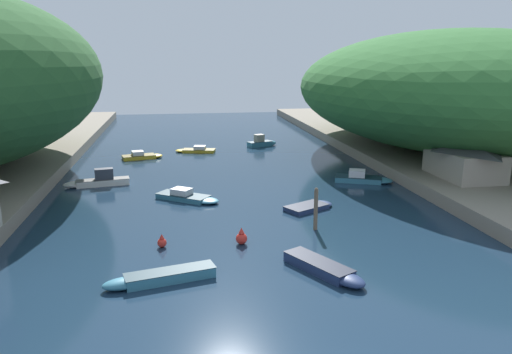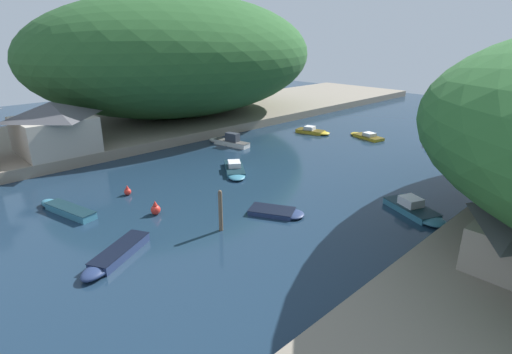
% 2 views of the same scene
% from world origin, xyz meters
% --- Properties ---
extents(water_surface, '(130.00, 130.00, 0.00)m').
position_xyz_m(water_surface, '(0.00, 30.00, 0.00)').
color(water_surface, '#192D42').
rests_on(water_surface, ground).
extents(right_bank, '(22.00, 120.00, 1.19)m').
position_xyz_m(right_bank, '(27.72, 30.00, 0.59)').
color(right_bank, gray).
rests_on(right_bank, ground).
extents(hillside_right, '(36.07, 50.50, 14.32)m').
position_xyz_m(hillside_right, '(28.82, 42.40, 8.35)').
color(hillside_right, '#2D662D').
rests_on(hillside_right, right_bank).
extents(right_bank_cottage, '(4.97, 7.77, 3.67)m').
position_xyz_m(right_bank_cottage, '(21.76, 27.09, 3.08)').
color(right_bank_cottage, gray).
rests_on(right_bank_cottage, right_bank).
extents(boat_open_rowboat, '(4.75, 3.74, 0.39)m').
position_xyz_m(boat_open_rowboat, '(5.98, 23.45, 0.19)').
color(boat_open_rowboat, navy).
rests_on(boat_open_rowboat, water_surface).
extents(boat_yellow_tender, '(5.18, 2.92, 0.97)m').
position_xyz_m(boat_yellow_tender, '(-9.02, 46.85, 0.31)').
color(boat_yellow_tender, gold).
rests_on(boat_yellow_tender, water_surface).
extents(boat_mid_channel, '(5.85, 4.91, 0.98)m').
position_xyz_m(boat_mid_channel, '(-4.00, 27.58, 0.31)').
color(boat_mid_channel, teal).
rests_on(boat_mid_channel, water_surface).
extents(boat_small_dinghy, '(4.00, 5.83, 0.62)m').
position_xyz_m(boat_small_dinghy, '(3.47, 10.88, 0.31)').
color(boat_small_dinghy, navy).
rests_on(boat_small_dinghy, water_surface).
extents(boat_moored_right, '(6.43, 2.65, 0.61)m').
position_xyz_m(boat_moored_right, '(-6.27, 11.37, 0.30)').
color(boat_moored_right, teal).
rests_on(boat_moored_right, water_surface).
extents(boat_white_cruiser, '(6.34, 2.31, 1.68)m').
position_xyz_m(boat_white_cruiser, '(-12.68, 34.00, 0.50)').
color(boat_white_cruiser, silver).
rests_on(boat_white_cruiser, water_surface).
extents(boat_cabin_cruiser, '(5.99, 3.97, 1.21)m').
position_xyz_m(boat_cabin_cruiser, '(13.60, 31.29, 0.37)').
color(boat_cabin_cruiser, teal).
rests_on(boat_cabin_cruiser, water_surface).
extents(boat_far_upstream, '(4.49, 2.82, 1.71)m').
position_xyz_m(boat_far_upstream, '(7.03, 52.84, 0.52)').
color(boat_far_upstream, teal).
rests_on(boat_far_upstream, water_surface).
extents(boat_navy_launch, '(5.47, 2.92, 0.83)m').
position_xyz_m(boat_navy_launch, '(-2.45, 50.04, 0.26)').
color(boat_navy_launch, gold).
rests_on(boat_navy_launch, water_surface).
extents(mooring_post_middle, '(0.29, 0.29, 3.17)m').
position_xyz_m(mooring_post_middle, '(4.92, 18.45, 1.59)').
color(mooring_post_middle, brown).
rests_on(mooring_post_middle, water_surface).
extents(channel_buoy_near, '(0.78, 0.78, 1.17)m').
position_xyz_m(channel_buoy_near, '(-0.80, 16.44, 0.46)').
color(channel_buoy_near, red).
rests_on(channel_buoy_near, water_surface).
extents(channel_buoy_far, '(0.62, 0.62, 0.93)m').
position_xyz_m(channel_buoy_far, '(-6.08, 16.74, 0.36)').
color(channel_buoy_far, red).
rests_on(channel_buoy_far, water_surface).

